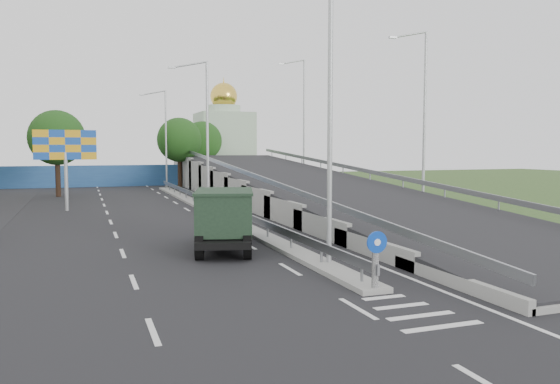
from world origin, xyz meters
name	(u,v)px	position (x,y,z in m)	size (l,w,h in m)	color
ground	(418,316)	(0.00, 0.00, 0.00)	(160.00, 160.00, 0.00)	#2D4C1E
road_surface	(175,222)	(-3.00, 20.00, 0.00)	(26.00, 90.00, 0.04)	black
median	(210,211)	(0.00, 24.00, 0.10)	(1.00, 44.00, 0.20)	gray
overpass_ramp	(314,184)	(7.50, 24.00, 1.75)	(10.00, 50.00, 3.50)	gray
median_guardrail	(210,201)	(0.00, 24.00, 0.75)	(0.09, 44.00, 0.71)	gray
sign_bollard	(376,259)	(0.00, 2.17, 1.03)	(0.64, 0.23, 1.67)	black
lamp_post_near	(325,104)	(0.11, 6.00, 5.81)	(2.74, 0.18, 10.08)	#B2B5B7
lamp_post_mid	(205,126)	(0.11, 26.00, 5.81)	(2.74, 0.18, 10.08)	#B2B5B7
lamp_post_far	(164,134)	(0.11, 46.00, 5.81)	(2.74, 0.18, 10.08)	#B2B5B7
blue_wall	(120,176)	(-4.00, 52.00, 1.20)	(30.00, 0.50, 2.40)	#274F91
church	(224,141)	(10.00, 60.00, 5.31)	(7.00, 7.00, 13.80)	#B2CCAD
billboard	(65,149)	(-9.00, 28.00, 4.19)	(4.00, 0.24, 5.50)	#B2B5B7
tree_left_mid	(57,138)	(-10.00, 40.00, 5.18)	(4.80, 4.80, 7.60)	black
tree_median_far	(179,140)	(2.00, 48.00, 5.18)	(4.80, 4.80, 7.60)	black
tree_ramp_far	(202,141)	(6.00, 55.00, 5.18)	(4.80, 4.80, 7.60)	black
dump_truck	(225,216)	(-2.34, 10.70, 1.41)	(3.58, 6.15, 2.56)	black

